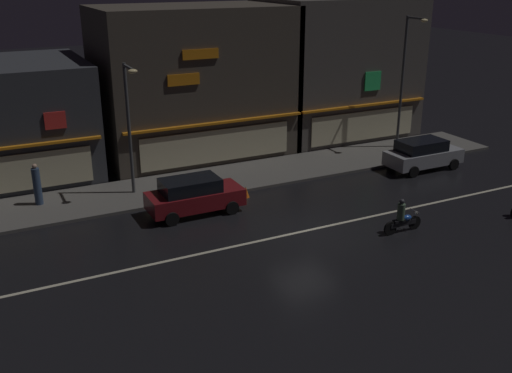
{
  "coord_description": "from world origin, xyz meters",
  "views": [
    {
      "loc": [
        -11.92,
        -19.26,
        10.4
      ],
      "look_at": [
        -1.28,
        2.05,
        1.55
      ],
      "focal_mm": 41.1,
      "sensor_mm": 36.0,
      "label": 1
    }
  ],
  "objects": [
    {
      "name": "streetlamp_east",
      "position": [
        11.39,
        7.77,
        4.69
      ],
      "size": [
        0.44,
        1.64,
        7.79
      ],
      "color": "#47494C",
      "rests_on": "sidewalk_far"
    },
    {
      "name": "parked_car_near_kerb",
      "position": [
        10.07,
        4.21,
        0.87
      ],
      "size": [
        4.3,
        1.98,
        1.67
      ],
      "rotation": [
        0.0,
        0.0,
        3.14
      ],
      "color": "#9EA0A5",
      "rests_on": "ground"
    },
    {
      "name": "lane_divider_stripe",
      "position": [
        0.0,
        0.0,
        0.01
      ],
      "size": [
        31.16,
        0.16,
        0.01
      ],
      "primitive_type": "cube",
      "color": "beige",
      "rests_on": "ground"
    },
    {
      "name": "pedestrian_on_sidewalk",
      "position": [
        -9.65,
        7.87,
        1.06
      ],
      "size": [
        0.36,
        0.36,
        1.97
      ],
      "rotation": [
        0.0,
        0.0,
        5.75
      ],
      "color": "#334766",
      "rests_on": "sidewalk_far"
    },
    {
      "name": "motorcycle_following",
      "position": [
        3.59,
        -1.9,
        0.63
      ],
      "size": [
        1.9,
        0.6,
        1.52
      ],
      "rotation": [
        0.0,
        0.0,
        3.0
      ],
      "color": "black",
      "rests_on": "ground"
    },
    {
      "name": "ground_plane",
      "position": [
        0.0,
        0.0,
        0.0
      ],
      "size": [
        140.0,
        140.0,
        0.0
      ],
      "primitive_type": "plane",
      "color": "black"
    },
    {
      "name": "parked_car_trailing",
      "position": [
        -3.46,
        3.95,
        0.87
      ],
      "size": [
        4.3,
        1.98,
        1.67
      ],
      "rotation": [
        0.0,
        0.0,
        3.14
      ],
      "color": "maroon",
      "rests_on": "ground"
    },
    {
      "name": "streetlamp_mid",
      "position": [
        -5.3,
        7.18,
        3.9
      ],
      "size": [
        0.44,
        1.64,
        6.28
      ],
      "color": "#47494C",
      "rests_on": "sidewalk_far"
    },
    {
      "name": "storefront_left_block",
      "position": [
        -0.0,
        12.7,
        4.26
      ],
      "size": [
        10.9,
        6.82,
        8.54
      ],
      "color": "#4C443A",
      "rests_on": "ground"
    },
    {
      "name": "storefront_center_block",
      "position": [
        9.84,
        12.72,
        4.38
      ],
      "size": [
        9.44,
        6.84,
        8.78
      ],
      "color": "#56514C",
      "rests_on": "ground"
    },
    {
      "name": "traffic_cone",
      "position": [
        -0.52,
        4.67,
        0.28
      ],
      "size": [
        0.36,
        0.36,
        0.55
      ],
      "primitive_type": "cone",
      "color": "orange",
      "rests_on": "ground"
    },
    {
      "name": "storefront_right_block",
      "position": [
        -9.84,
        13.36,
        3.0
      ],
      "size": [
        7.51,
        8.13,
        6.01
      ],
      "color": "#383A3F",
      "rests_on": "ground"
    },
    {
      "name": "sidewalk_far",
      "position": [
        0.0,
        7.34,
        0.07
      ],
      "size": [
        32.79,
        4.07,
        0.14
      ],
      "primitive_type": "cube",
      "color": "#5B5954",
      "rests_on": "ground"
    }
  ]
}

